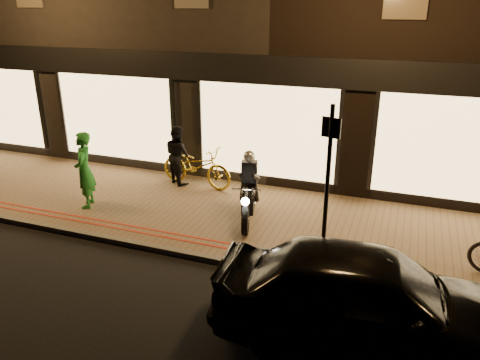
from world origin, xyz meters
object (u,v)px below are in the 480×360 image
object	(u,v)px
person_green	(84,170)
parked_car	(368,298)
bicycle_gold	(197,166)
sign_post	(328,179)
motorcycle	(249,194)

from	to	relation	value
person_green	parked_car	bearing A→B (deg)	43.99
person_green	parked_car	xyz separation A→B (m)	(6.74, -2.46, -0.27)
bicycle_gold	person_green	size ratio (longest dim) A/B	1.14
person_green	sign_post	bearing A→B (deg)	57.59
sign_post	person_green	size ratio (longest dim) A/B	1.65
motorcycle	sign_post	world-z (taller)	sign_post
sign_post	bicycle_gold	xyz separation A→B (m)	(-3.88, 2.76, -1.13)
sign_post	motorcycle	bearing A→B (deg)	146.53
motorcycle	sign_post	xyz separation A→B (m)	(1.90, -1.26, 1.06)
sign_post	parked_car	distance (m)	2.30
bicycle_gold	motorcycle	bearing A→B (deg)	-119.14
motorcycle	parked_car	distance (m)	4.21
motorcycle	person_green	world-z (taller)	person_green
sign_post	person_green	bearing A→B (deg)	173.54
bicycle_gold	parked_car	bearing A→B (deg)	-125.10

